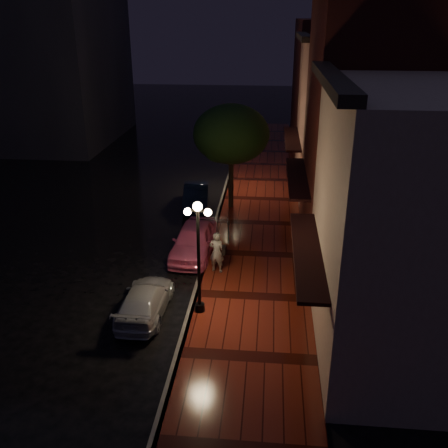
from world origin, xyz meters
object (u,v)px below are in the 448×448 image
at_px(streetlamp_far, 231,151).
at_px(pink_car, 194,240).
at_px(woman_with_umbrella, 217,235).
at_px(street_tree, 231,136).
at_px(silver_car, 145,300).
at_px(navy_car, 196,197).
at_px(streetlamp_near, 199,251).
at_px(parking_meter, 229,230).

relative_size(streetlamp_far, pink_car, 0.99).
bearing_deg(woman_with_umbrella, streetlamp_far, -75.50).
xyz_separation_m(street_tree, silver_car, (-2.28, -11.14, -3.67)).
bearing_deg(pink_car, navy_car, 100.32).
distance_m(streetlamp_near, silver_car, 2.86).
bearing_deg(navy_car, pink_car, -88.24).
relative_size(navy_car, woman_with_umbrella, 1.57).
height_order(street_tree, woman_with_umbrella, street_tree).
xyz_separation_m(streetlamp_far, woman_with_umbrella, (0.30, -10.84, -0.78)).
relative_size(streetlamp_near, street_tree, 0.74).
relative_size(pink_car, woman_with_umbrella, 1.73).
bearing_deg(streetlamp_far, silver_car, -98.12).
distance_m(street_tree, parking_meter, 6.08).
bearing_deg(pink_car, streetlamp_far, 86.87).
height_order(streetlamp_near, silver_car, streetlamp_near).
relative_size(silver_car, parking_meter, 3.35).
bearing_deg(street_tree, woman_with_umbrella, -89.71).
height_order(streetlamp_far, navy_car, streetlamp_far).
xyz_separation_m(silver_car, parking_meter, (2.57, 6.08, 0.29)).
distance_m(streetlamp_far, parking_meter, 8.26).
bearing_deg(navy_car, silver_car, -97.05).
bearing_deg(woman_with_umbrella, streetlamp_near, 97.52).
relative_size(streetlamp_near, silver_car, 1.08).
bearing_deg(streetlamp_far, pink_car, -95.97).
bearing_deg(streetlamp_far, parking_meter, -86.06).
bearing_deg(navy_car, street_tree, -7.74).
height_order(streetlamp_far, woman_with_umbrella, streetlamp_far).
xyz_separation_m(navy_car, silver_car, (-0.26, -11.21, -0.08)).
height_order(streetlamp_near, street_tree, street_tree).
bearing_deg(navy_car, streetlamp_near, -86.70).
relative_size(streetlamp_far, parking_meter, 3.63).
bearing_deg(silver_car, woman_with_umbrella, -124.48).
height_order(streetlamp_far, pink_car, streetlamp_far).
distance_m(streetlamp_far, navy_car, 3.94).
bearing_deg(silver_car, pink_car, -101.39).
xyz_separation_m(street_tree, parking_meter, (0.30, -5.05, -3.38)).
relative_size(street_tree, navy_car, 1.46).
height_order(navy_car, silver_car, navy_car).
height_order(street_tree, silver_car, street_tree).
relative_size(street_tree, woman_with_umbrella, 2.29).
xyz_separation_m(pink_car, woman_with_umbrella, (1.25, -1.75, 1.08)).
xyz_separation_m(streetlamp_far, silver_car, (-2.02, -14.15, -2.02)).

